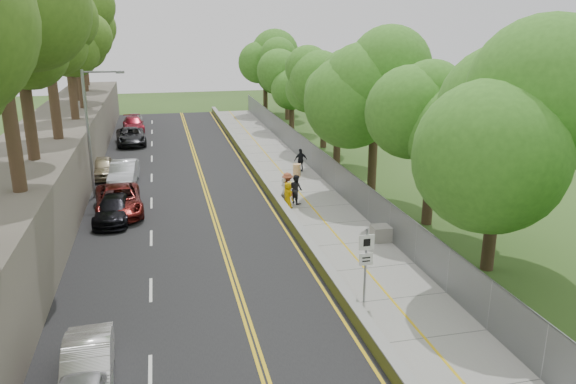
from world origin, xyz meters
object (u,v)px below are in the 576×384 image
Objects in this scene: streetlight at (91,125)px; car_2 at (119,200)px; concrete_block at (383,233)px; painter_0 at (288,195)px; car_1 at (88,365)px; person_far at (301,160)px; signpost at (366,258)px; construction_barrel at (297,170)px.

car_2 is (1.46, -3.46, -3.82)m from streetlight.
painter_0 is at bearing 120.00° from concrete_block.
person_far is at bearing 59.31° from car_1.
car_1 is at bearing -85.84° from streetlight.
streetlight is 2.58× the size of signpost.
painter_0 is at bearing -13.11° from car_2.
car_1 is at bearing 54.98° from person_far.
concrete_block is 0.67× the size of person_far.
concrete_block is at bearing -84.29° from construction_barrel.
streetlight is 20.72m from signpost.
car_2 is at bearing 21.46° from person_far.
signpost reaches higher than painter_0.
signpost is at bearing 159.72° from painter_0.
streetlight is at bearing 107.90° from car_2.
construction_barrel is 0.53× the size of person_far.
concrete_block is (3.25, 6.02, -1.53)m from signpost.
person_far reaches higher than car_2.
concrete_block is 0.21× the size of car_2.
streetlight is at bearing 124.08° from signpost.
signpost reaches higher than car_1.
car_2 is (-13.30, 7.54, 0.38)m from concrete_block.
person_far is (12.61, 6.75, 0.10)m from car_2.
person_far is at bearing 13.14° from streetlight.
streetlight is 5.05× the size of painter_0.
streetlight is at bearing -171.55° from construction_barrel.
construction_barrel is 0.16× the size of car_2.
concrete_block is at bearing -171.69° from painter_0.
signpost is 1.96× the size of painter_0.
car_2 reaches higher than concrete_block.
construction_barrel is 25.15m from car_1.
painter_0 is at bearing 91.41° from signpost.
painter_0 is (9.75, 15.25, 0.13)m from car_1.
car_1 is (-10.05, -3.09, -1.25)m from signpost.
concrete_block is at bearing -34.55° from car_2.
person_far is at bearing 92.77° from concrete_block.
painter_0 is 8.62m from person_far.
streetlight is 20.54m from car_1.
construction_barrel is 13.07m from concrete_block.
car_2 is at bearing 126.56° from signpost.
car_1 is 16.64m from car_2.
person_far is (-0.69, 14.28, 0.48)m from concrete_block.
car_2 is at bearing -155.53° from construction_barrel.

